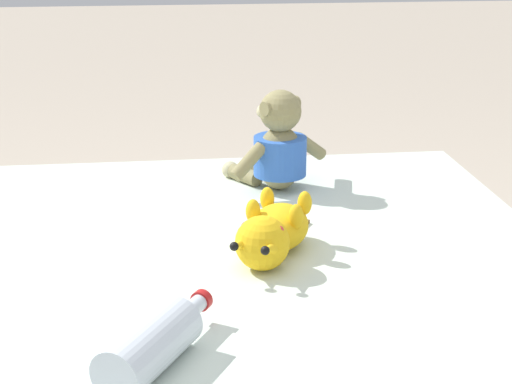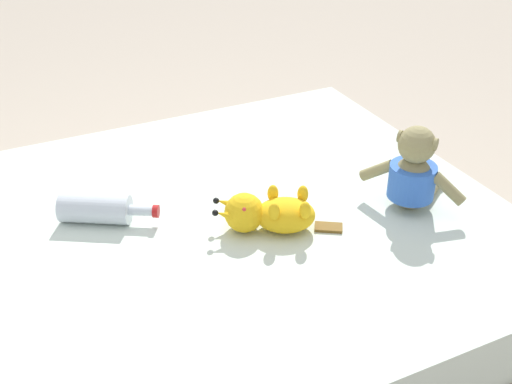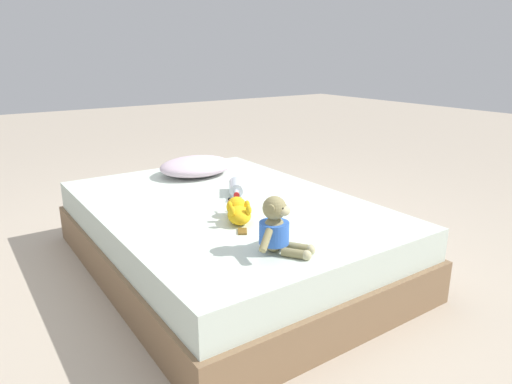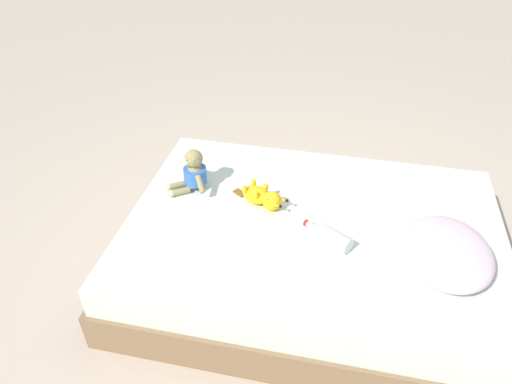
{
  "view_description": "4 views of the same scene",
  "coord_description": "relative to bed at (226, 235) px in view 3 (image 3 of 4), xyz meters",
  "views": [
    {
      "loc": [
        0.1,
        1.11,
        0.99
      ],
      "look_at": [
        -0.06,
        -0.28,
        0.5
      ],
      "focal_mm": 57.02,
      "sensor_mm": 36.0,
      "label": 1
    },
    {
      "loc": [
        -1.32,
        0.35,
        1.31
      ],
      "look_at": [
        -0.08,
        -0.25,
        0.48
      ],
      "focal_mm": 46.29,
      "sensor_mm": 36.0,
      "label": 2
    },
    {
      "loc": [
        -1.2,
        -2.04,
        1.15
      ],
      "look_at": [
        0.01,
        -0.28,
        0.5
      ],
      "focal_mm": 32.2,
      "sensor_mm": 36.0,
      "label": 3
    },
    {
      "loc": [
        1.78,
        0.09,
        1.9
      ],
      "look_at": [
        -0.11,
        -0.32,
        0.43
      ],
      "focal_mm": 33.07,
      "sensor_mm": 36.0,
      "label": 4
    }
  ],
  "objects": [
    {
      "name": "plush_yellow_creature",
      "position": [
        -0.09,
        -0.28,
        0.24
      ],
      "size": [
        0.2,
        0.32,
        0.1
      ],
      "color": "yellow",
      "rests_on": "bed"
    },
    {
      "name": "plush_monkey",
      "position": [
        -0.16,
        -0.67,
        0.29
      ],
      "size": [
        0.25,
        0.25,
        0.24
      ],
      "color": "#8E8456",
      "rests_on": "bed"
    },
    {
      "name": "pillow",
      "position": [
        0.14,
        0.61,
        0.25
      ],
      "size": [
        0.49,
        0.4,
        0.12
      ],
      "color": "silver",
      "rests_on": "bed"
    },
    {
      "name": "bed",
      "position": [
        0.0,
        0.0,
        0.0
      ],
      "size": [
        1.34,
        1.89,
        0.37
      ],
      "color": "#846647",
      "rests_on": "ground_plane"
    },
    {
      "name": "glass_bottle",
      "position": [
        0.13,
        0.1,
        0.23
      ],
      "size": [
        0.18,
        0.25,
        0.08
      ],
      "color": "silver",
      "rests_on": "bed"
    },
    {
      "name": "ground_plane",
      "position": [
        0.0,
        0.0,
        -0.18
      ],
      "size": [
        16.0,
        16.0,
        0.0
      ],
      "primitive_type": "plane",
      "color": "#B7A893"
    }
  ]
}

